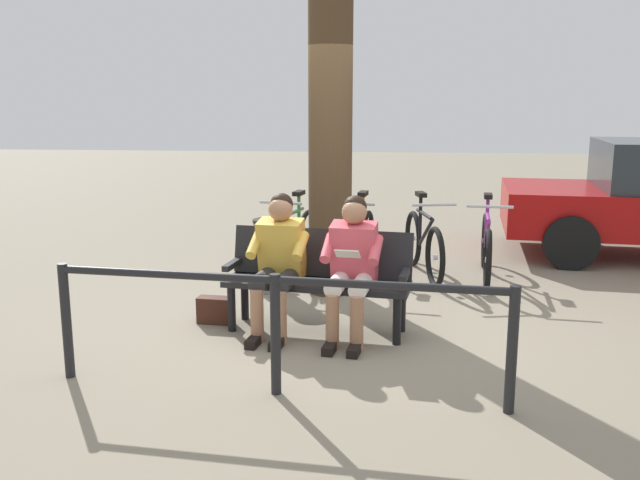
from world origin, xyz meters
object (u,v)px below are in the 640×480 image
(person_reading, at_px, (352,261))
(bicycle_purple, at_px, (486,247))
(person_companion, at_px, (278,257))
(bicycle_orange, at_px, (359,243))
(tree_trunk, at_px, (330,107))
(bicycle_green, at_px, (423,245))
(bicycle_silver, at_px, (294,242))
(litter_bin, at_px, (270,255))
(handbag, at_px, (215,310))
(bench, at_px, (319,272))

(person_reading, bearing_deg, bicycle_purple, -115.81)
(person_companion, xyz_separation_m, bicycle_orange, (-0.61, -2.07, -0.30))
(tree_trunk, distance_m, bicycle_purple, 2.41)
(person_reading, bearing_deg, bicycle_green, -100.15)
(person_reading, distance_m, tree_trunk, 1.89)
(person_companion, bearing_deg, bicycle_silver, -78.07)
(tree_trunk, height_order, bicycle_orange, tree_trunk)
(bicycle_purple, height_order, bicycle_orange, same)
(litter_bin, bearing_deg, person_companion, 102.96)
(bicycle_orange, xyz_separation_m, bicycle_silver, (0.76, 0.02, 0.00))
(person_reading, xyz_separation_m, bicycle_orange, (0.02, -2.16, -0.31))
(handbag, relative_size, bicycle_orange, 0.18)
(bench, bearing_deg, handbag, 4.86)
(person_companion, height_order, litter_bin, person_companion)
(bicycle_silver, bearing_deg, person_companion, 15.99)
(bench, relative_size, person_companion, 1.37)
(bicycle_orange, height_order, bicycle_silver, same)
(person_reading, xyz_separation_m, bicycle_silver, (0.77, -2.14, -0.31))
(handbag, xyz_separation_m, bicycle_green, (-1.96, -1.90, 0.24))
(bench, relative_size, handbag, 5.50)
(tree_trunk, xyz_separation_m, bicycle_green, (-1.00, -0.78, -1.55))
(bicycle_purple, relative_size, bicycle_green, 1.01)
(litter_bin, bearing_deg, person_reading, 124.28)
(person_reading, xyz_separation_m, bicycle_green, (-0.71, -2.16, -0.31))
(bicycle_green, bearing_deg, tree_trunk, -63.32)
(bicycle_purple, bearing_deg, handbag, -49.18)
(litter_bin, distance_m, bicycle_orange, 1.21)
(person_reading, xyz_separation_m, handbag, (1.25, -0.26, -0.54))
(bench, xyz_separation_m, tree_trunk, (-0.00, -1.18, 1.40))
(bench, height_order, handbag, bench)
(litter_bin, relative_size, bicycle_orange, 0.46)
(handbag, height_order, litter_bin, litter_bin)
(person_reading, xyz_separation_m, bicycle_purple, (-1.40, -2.09, -0.31))
(bicycle_orange, bearing_deg, bench, 0.79)
(person_companion, height_order, tree_trunk, tree_trunk)
(bicycle_silver, bearing_deg, handbag, -2.12)
(bicycle_green, bearing_deg, bicycle_orange, -100.64)
(bench, height_order, bicycle_purple, bicycle_purple)
(bench, relative_size, bicycle_green, 0.99)
(bicycle_green, height_order, bicycle_silver, same)
(person_companion, xyz_separation_m, bicycle_purple, (-2.04, -2.00, -0.30))
(person_reading, height_order, bicycle_orange, person_reading)
(bicycle_purple, bearing_deg, bicycle_orange, -86.40)
(tree_trunk, xyz_separation_m, bicycle_orange, (-0.28, -0.77, -1.55))
(person_companion, height_order, bicycle_orange, person_companion)
(person_companion, xyz_separation_m, handbag, (0.62, -0.17, -0.54))
(person_companion, distance_m, bicycle_orange, 2.18)
(bicycle_silver, bearing_deg, tree_trunk, 44.53)
(tree_trunk, distance_m, bicycle_silver, 1.79)
(bicycle_orange, bearing_deg, tree_trunk, -10.83)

